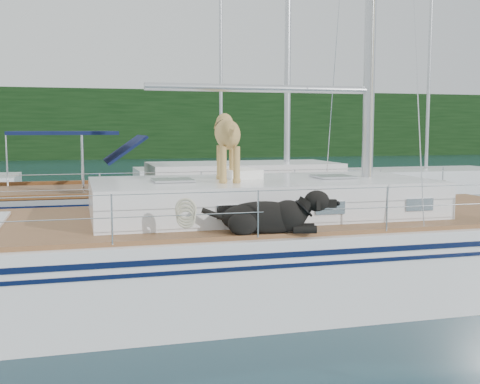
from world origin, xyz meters
name	(u,v)px	position (x,y,z in m)	size (l,w,h in m)	color
ground	(212,297)	(0.00, 0.00, 0.00)	(120.00, 120.00, 0.00)	black
tree_line	(98,124)	(0.00, 45.00, 3.00)	(90.00, 3.00, 6.00)	black
shore_bank	(98,151)	(0.00, 46.20, 0.60)	(92.00, 1.00, 1.20)	#595147
main_sailboat	(218,253)	(0.09, -0.01, 0.68)	(12.00, 3.88, 14.01)	white
neighbor_sailboat	(202,207)	(1.08, 5.99, 0.63)	(11.00, 3.50, 13.30)	white
bg_boat_center	(221,179)	(4.00, 16.00, 0.45)	(7.20, 3.00, 11.65)	white
bg_boat_east	(426,181)	(12.00, 13.00, 0.46)	(6.40, 3.00, 11.65)	white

